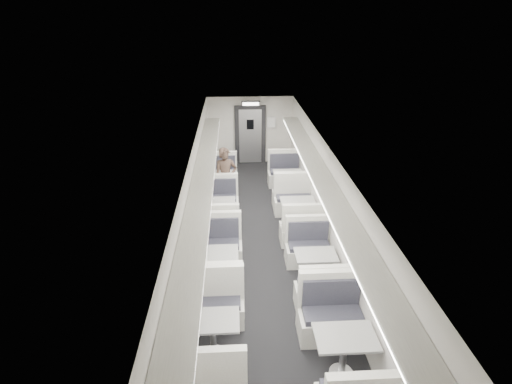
{
  "coord_description": "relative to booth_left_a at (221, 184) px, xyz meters",
  "views": [
    {
      "loc": [
        -0.59,
        -7.83,
        5.22
      ],
      "look_at": [
        -0.08,
        0.88,
        1.15
      ],
      "focal_mm": 28.0,
      "sensor_mm": 36.0,
      "label": 1
    }
  ],
  "objects": [
    {
      "name": "wall_notice",
      "position": [
        1.75,
        2.67,
        1.14
      ],
      "size": [
        0.32,
        0.02,
        0.4
      ],
      "primitive_type": "cube",
      "color": "white",
      "rests_on": "room"
    },
    {
      "name": "luggage_rack_right",
      "position": [
        2.24,
        -3.55,
        1.56
      ],
      "size": [
        0.46,
        10.4,
        0.09
      ],
      "color": "silver",
      "rests_on": "room"
    },
    {
      "name": "window_a",
      "position": [
        -0.49,
        0.15,
        0.99
      ],
      "size": [
        0.02,
        1.18,
        0.84
      ],
      "primitive_type": "cube",
      "color": "black",
      "rests_on": "room"
    },
    {
      "name": "booth_left_d",
      "position": [
        0.0,
        -6.19,
        0.02
      ],
      "size": [
        1.04,
        2.11,
        1.13
      ],
      "color": "silver",
      "rests_on": "room"
    },
    {
      "name": "booth_right_a",
      "position": [
        2.0,
        -0.17,
        0.03
      ],
      "size": [
        1.05,
        2.13,
        1.14
      ],
      "color": "silver",
      "rests_on": "room"
    },
    {
      "name": "booth_right_b",
      "position": [
        2.0,
        -2.07,
        0.02
      ],
      "size": [
        1.05,
        2.12,
        1.14
      ],
      "color": "silver",
      "rests_on": "room"
    },
    {
      "name": "booth_right_d",
      "position": [
        2.0,
        -6.71,
        0.05
      ],
      "size": [
        1.11,
        2.25,
        1.2
      ],
      "color": "silver",
      "rests_on": "room"
    },
    {
      "name": "room",
      "position": [
        1.0,
        -3.25,
        0.84
      ],
      "size": [
        3.24,
        12.24,
        2.64
      ],
      "color": "black",
      "rests_on": "ground"
    },
    {
      "name": "booth_left_a",
      "position": [
        0.0,
        0.0,
        0.0
      ],
      "size": [
        0.98,
        1.99,
        1.06
      ],
      "color": "silver",
      "rests_on": "room"
    },
    {
      "name": "vestibule_door",
      "position": [
        1.0,
        2.69,
        0.68
      ],
      "size": [
        1.1,
        0.13,
        2.1
      ],
      "color": "black",
      "rests_on": "room"
    },
    {
      "name": "booth_left_c",
      "position": [
        0.0,
        -4.34,
        0.03
      ],
      "size": [
        1.07,
        2.16,
        1.16
      ],
      "color": "silver",
      "rests_on": "room"
    },
    {
      "name": "window_b",
      "position": [
        -0.49,
        -2.05,
        0.99
      ],
      "size": [
        0.02,
        1.18,
        0.84
      ],
      "primitive_type": "cube",
      "color": "black",
      "rests_on": "room"
    },
    {
      "name": "passenger",
      "position": [
        0.16,
        -0.81,
        0.52
      ],
      "size": [
        0.71,
        0.54,
        1.75
      ],
      "primitive_type": "imported",
      "rotation": [
        0.0,
        0.0,
        0.2
      ],
      "color": "black",
      "rests_on": "room"
    },
    {
      "name": "booth_left_b",
      "position": [
        0.0,
        -1.9,
        0.0
      ],
      "size": [
        0.99,
        2.01,
        1.08
      ],
      "color": "silver",
      "rests_on": "room"
    },
    {
      "name": "booth_right_c",
      "position": [
        2.0,
        -4.43,
        0.01
      ],
      "size": [
        1.0,
        2.03,
        1.09
      ],
      "color": "silver",
      "rests_on": "room"
    },
    {
      "name": "exit_sign",
      "position": [
        1.0,
        2.2,
        1.92
      ],
      "size": [
        0.62,
        0.12,
        0.16
      ],
      "color": "black",
      "rests_on": "room"
    },
    {
      "name": "window_c",
      "position": [
        -0.49,
        -4.25,
        0.99
      ],
      "size": [
        0.02,
        1.18,
        0.84
      ],
      "primitive_type": "cube",
      "color": "black",
      "rests_on": "room"
    },
    {
      "name": "luggage_rack_left",
      "position": [
        -0.24,
        -3.55,
        1.56
      ],
      "size": [
        0.46,
        10.4,
        0.09
      ],
      "color": "silver",
      "rests_on": "room"
    },
    {
      "name": "window_d",
      "position": [
        -0.49,
        -6.45,
        0.99
      ],
      "size": [
        0.02,
        1.18,
        0.84
      ],
      "primitive_type": "cube",
      "color": "black",
      "rests_on": "room"
    }
  ]
}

